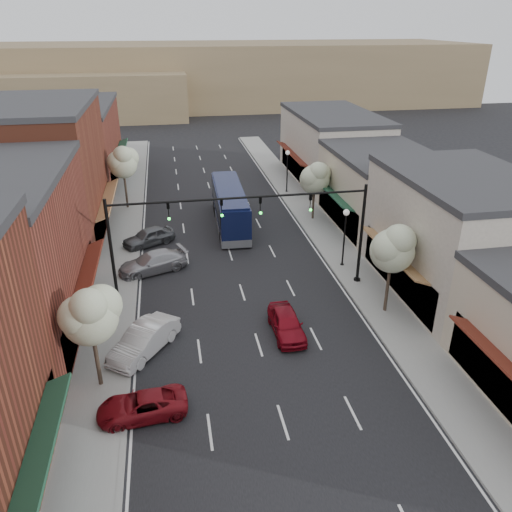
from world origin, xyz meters
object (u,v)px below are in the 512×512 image
signal_mast_left (150,234)px  tree_left_near (90,314)px  red_hatchback (286,323)px  parked_car_b (144,340)px  signal_mast_right (328,222)px  lamp_post_far (287,164)px  coach_bus (230,206)px  parked_car_d (149,237)px  tree_right_near (394,247)px  parked_car_c (153,262)px  lamp_post_near (345,229)px  tree_left_far (123,161)px  parked_car_a (142,406)px  tree_right_far (315,177)px

signal_mast_left → tree_left_near: (-2.63, -8.05, -0.40)m
red_hatchback → parked_car_b: size_ratio=0.88×
signal_mast_right → lamp_post_far: 20.19m
coach_bus → parked_car_b: bearing=-109.8°
lamp_post_far → tree_left_near: bearing=-119.8°
parked_car_d → lamp_post_far: bearing=99.1°
tree_right_near → red_hatchback: (-6.58, -1.14, -3.75)m
coach_bus → parked_car_c: coach_bus is taller
tree_right_near → parked_car_c: 16.79m
signal_mast_right → lamp_post_near: 3.69m
signal_mast_right → red_hatchback: signal_mast_right is taller
lamp_post_far → parked_car_c: size_ratio=0.90×
tree_left_far → tree_right_near: bearing=-53.0°
lamp_post_far → parked_car_a: (-14.00, -30.45, -2.44)m
tree_left_far → coach_bus: (9.05, -5.80, -2.85)m
parked_car_b → tree_right_near: bearing=41.6°
tree_right_near → parked_car_d: bearing=138.1°
parked_car_c → tree_left_far: bearing=169.8°
signal_mast_left → tree_left_far: signal_mast_left is taller
tree_right_far → parked_car_c: 16.49m
coach_bus → lamp_post_far: bearing=50.1°
parked_car_b → lamp_post_near: bearing=65.7°
parked_car_c → parked_car_d: (-0.35, 4.79, -0.00)m
coach_bus → lamp_post_near: bearing=-52.2°
signal_mast_right → parked_car_c: size_ratio=1.66×
lamp_post_near → parked_car_c: (-13.61, 1.66, -2.29)m
signal_mast_left → parked_car_c: 5.71m
tree_left_near → lamp_post_far: size_ratio=1.28×
tree_left_far → parked_car_c: 14.52m
signal_mast_left → red_hatchback: signal_mast_left is taller
parked_car_a → parked_car_b: (0.00, 4.93, 0.21)m
tree_left_near → parked_car_a: 4.83m
tree_right_near → parked_car_a: (-14.55, -6.40, -3.89)m
coach_bus → parked_car_b: (-7.00, -17.67, -0.99)m
tree_right_near → parked_car_c: tree_right_near is taller
signal_mast_left → parked_car_c: signal_mast_left is taller
red_hatchback → parked_car_a: bearing=-147.0°
parked_car_b → parked_car_a: bearing=-54.1°
coach_bus → parked_car_a: size_ratio=2.72×
coach_bus → signal_mast_left: bearing=-116.0°
signal_mast_right → lamp_post_near: (2.18, 2.50, -1.62)m
parked_car_b → parked_car_d: parked_car_b is taller
signal_mast_left → tree_left_far: (-2.63, 17.95, -0.02)m
signal_mast_left → parked_car_a: bearing=-93.2°
lamp_post_near → red_hatchback: bearing=-128.1°
tree_right_far → coach_bus: (-7.55, 0.20, -2.23)m
tree_right_near → tree_right_far: (0.00, 16.00, -0.46)m
tree_left_near → parked_car_a: bearing=-49.4°
red_hatchback → lamp_post_near: bearing=51.5°
signal_mast_left → tree_right_far: (13.97, 11.95, -0.63)m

